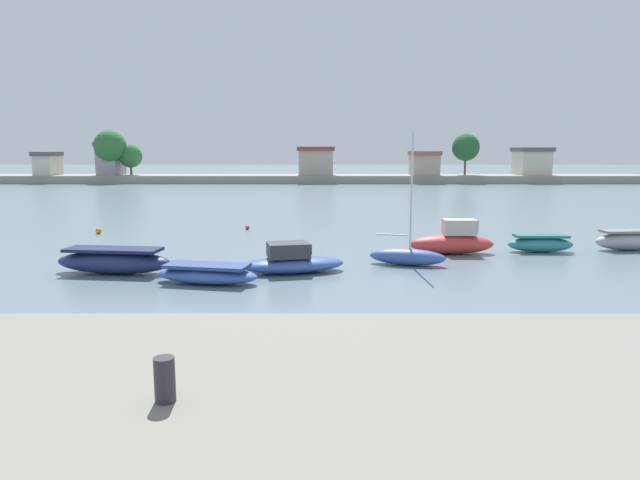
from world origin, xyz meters
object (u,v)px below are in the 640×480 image
object	(u,v)px
moored_boat_2	(209,274)
moored_boat_4	(409,256)
mooring_buoy_0	(250,227)
moored_boat_1	(116,261)
mooring_bollard	(167,379)
mooring_buoy_2	(101,231)
moored_boat_3	(294,261)
moored_boat_6	(543,244)
mooring_buoy_4	(55,317)
moored_boat_5	(455,241)
moored_boat_7	(632,241)

from	to	relation	value
moored_boat_2	moored_boat_4	xyz separation A→B (m)	(9.28, 3.84, 0.07)
moored_boat_4	mooring_buoy_0	world-z (taller)	moored_boat_4
moored_boat_1	mooring_buoy_0	size ratio (longest dim) A/B	18.46
mooring_bollard	mooring_buoy_2	size ratio (longest dim) A/B	1.37
moored_boat_3	moored_boat_6	bearing A→B (deg)	8.70
moored_boat_4	mooring_buoy_0	size ratio (longest dim) A/B	21.42
mooring_buoy_4	moored_boat_5	bearing A→B (deg)	36.80
moored_boat_6	moored_boat_7	world-z (taller)	moored_boat_7
moored_boat_2	moored_boat_5	world-z (taller)	moored_boat_5
mooring_buoy_2	mooring_buoy_0	bearing A→B (deg)	11.46
moored_boat_1	moored_boat_5	distance (m)	17.75
mooring_buoy_4	mooring_buoy_0	bearing A→B (deg)	80.10
moored_boat_3	mooring_buoy_4	xyz separation A→B (m)	(-7.74, -7.55, -0.39)
moored_boat_4	mooring_buoy_2	world-z (taller)	moored_boat_4
mooring_buoy_4	moored_boat_7	bearing A→B (deg)	26.48
moored_boat_2	moored_boat_7	bearing A→B (deg)	30.42
mooring_bollard	mooring_buoy_0	size ratio (longest dim) A/B	1.84
moored_boat_3	moored_boat_4	world-z (taller)	moored_boat_4
moored_boat_5	mooring_buoy_2	size ratio (longest dim) A/B	11.31
moored_boat_3	mooring_buoy_2	size ratio (longest dim) A/B	12.55
moored_boat_1	moored_boat_3	distance (m)	8.33
moored_boat_1	moored_boat_2	world-z (taller)	moored_boat_1
moored_boat_1	mooring_buoy_2	world-z (taller)	moored_boat_1
moored_boat_5	moored_boat_1	bearing A→B (deg)	-163.62
mooring_buoy_0	mooring_buoy_4	xyz separation A→B (m)	(-3.79, -21.72, -0.02)
mooring_buoy_4	moored_boat_3	bearing A→B (deg)	44.30
mooring_bollard	moored_boat_1	distance (m)	20.58
moored_boat_6	mooring_buoy_4	distance (m)	25.12
moored_boat_3	mooring_buoy_4	size ratio (longest dim) A/B	18.83
moored_boat_5	moored_boat_7	bearing A→B (deg)	6.18
mooring_bollard	moored_boat_2	distance (m)	17.41
moored_boat_1	mooring_buoy_4	xyz separation A→B (m)	(0.58, -7.34, -0.44)
mooring_bollard	moored_boat_4	xyz separation A→B (m)	(6.30, 20.81, -2.47)
moored_boat_1	mooring_buoy_4	distance (m)	7.38
moored_boat_6	mooring_buoy_4	world-z (taller)	moored_boat_6
moored_boat_2	moored_boat_3	xyz separation A→B (m)	(3.57, 2.17, 0.12)
moored_boat_5	mooring_buoy_0	bearing A→B (deg)	143.51
mooring_bollard	mooring_buoy_0	bearing A→B (deg)	95.76
mooring_buoy_2	mooring_buoy_4	size ratio (longest dim) A/B	1.50
mooring_buoy_0	mooring_bollard	bearing A→B (deg)	-84.24
moored_boat_4	moored_boat_7	xyz separation A→B (m)	(13.49, 4.20, 0.09)
moored_boat_1	moored_boat_2	size ratio (longest dim) A/B	1.20
moored_boat_3	moored_boat_7	xyz separation A→B (m)	(19.21, 5.87, 0.03)
moored_boat_7	mooring_buoy_4	xyz separation A→B (m)	(-26.95, -13.43, -0.42)
moored_boat_1	moored_boat_4	distance (m)	14.17
moored_boat_2	moored_boat_4	bearing A→B (deg)	33.47
moored_boat_4	mooring_buoy_2	bearing A→B (deg)	168.24
moored_boat_4	moored_boat_7	size ratio (longest dim) A/B	1.61
moored_boat_6	moored_boat_7	size ratio (longest dim) A/B	0.90
moored_boat_2	moored_boat_6	bearing A→B (deg)	34.18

